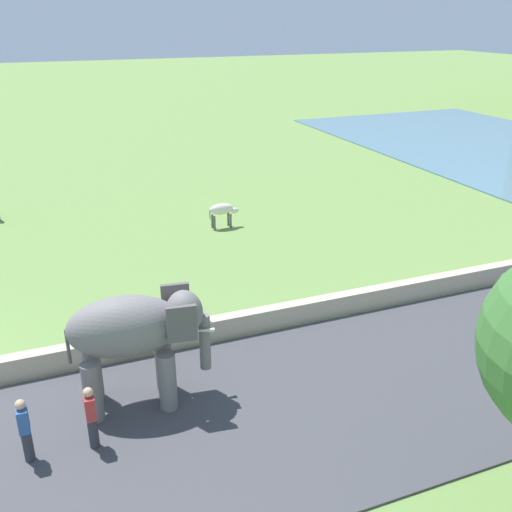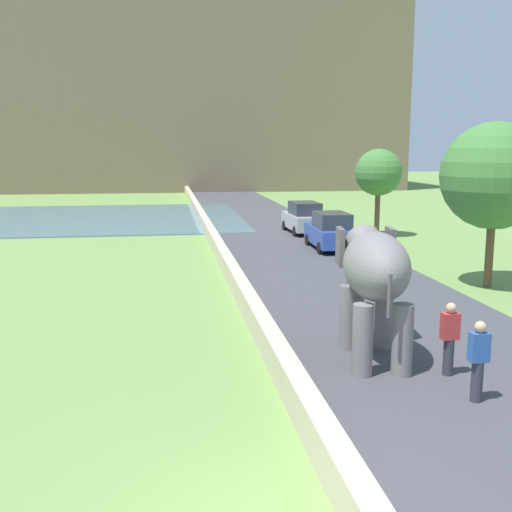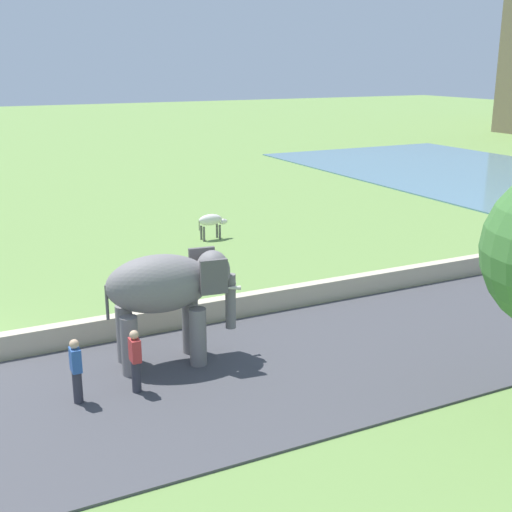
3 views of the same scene
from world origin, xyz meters
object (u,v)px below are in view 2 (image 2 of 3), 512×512
at_px(person_beside_elephant, 449,338).
at_px(car_blue, 331,231).
at_px(car_silver, 304,218).
at_px(person_trailing, 478,360).
at_px(elephant, 374,273).

distance_m(person_beside_elephant, car_blue, 16.25).
relative_size(car_silver, car_blue, 1.00).
bearing_deg(car_blue, person_trailing, -96.40).
relative_size(person_beside_elephant, person_trailing, 1.00).
bearing_deg(car_silver, elephant, -98.66).
bearing_deg(person_beside_elephant, person_trailing, -93.68).
height_order(person_trailing, car_blue, car_blue).
height_order(person_trailing, car_silver, car_silver).
distance_m(person_beside_elephant, person_trailing, 1.37).
bearing_deg(elephant, person_trailing, -66.50).
distance_m(elephant, car_blue, 15.21).
height_order(person_beside_elephant, car_blue, car_blue).
relative_size(elephant, car_silver, 0.88).
bearing_deg(car_silver, car_blue, -90.03).
bearing_deg(car_blue, elephant, -101.87).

